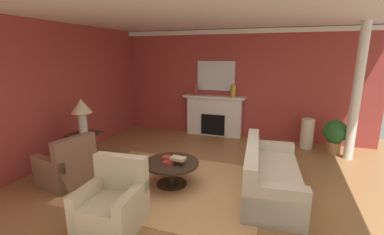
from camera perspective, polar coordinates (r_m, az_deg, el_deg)
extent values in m
plane|color=olive|center=(5.02, 1.53, -14.69)|extent=(8.77, 8.77, 0.00)
cube|color=#9E3833|center=(7.82, 9.35, 7.03)|extent=(7.34, 0.12, 3.04)
cube|color=#9E3833|center=(6.63, -27.12, 4.61)|extent=(0.12, 7.34, 3.04)
cube|color=white|center=(4.77, 2.96, 21.88)|extent=(7.34, 7.34, 0.06)
cube|color=white|center=(7.72, 9.66, 17.65)|extent=(7.34, 0.08, 0.12)
cube|color=tan|center=(5.13, -4.30, -14.00)|extent=(3.28, 2.56, 0.01)
cube|color=white|center=(7.90, 4.72, 0.17)|extent=(1.60, 0.25, 1.12)
cube|color=black|center=(7.93, 4.66, -1.34)|extent=(0.70, 0.26, 0.60)
cube|color=white|center=(7.76, 4.75, 4.36)|extent=(1.80, 0.35, 0.06)
cube|color=silver|center=(7.83, 5.11, 8.85)|extent=(1.10, 0.04, 0.84)
cube|color=beige|center=(4.95, 16.57, -12.83)|extent=(1.09, 2.17, 0.45)
cube|color=beige|center=(4.77, 12.68, -8.02)|extent=(0.39, 2.11, 0.40)
cube|color=beige|center=(4.07, 17.17, -17.59)|extent=(0.91, 0.28, 0.62)
cube|color=beige|center=(5.78, 16.28, -7.96)|extent=(0.91, 0.28, 0.62)
cube|color=brown|center=(5.61, -25.23, -10.45)|extent=(0.95, 0.95, 0.44)
cube|color=brown|center=(5.19, -23.75, -6.56)|extent=(0.32, 0.82, 0.51)
cube|color=brown|center=(5.75, -22.58, -8.74)|extent=(0.81, 0.30, 0.60)
cube|color=brown|center=(5.42, -28.23, -10.68)|extent=(0.81, 0.30, 0.60)
cube|color=#C1B293|center=(4.09, -16.81, -18.91)|extent=(0.85, 0.85, 0.44)
cube|color=#C1B293|center=(4.10, -14.87, -11.11)|extent=(0.81, 0.21, 0.51)
cube|color=#C1B293|center=(4.21, -20.86, -16.91)|extent=(0.19, 0.81, 0.60)
cube|color=#C1B293|center=(3.90, -12.53, -18.97)|extent=(0.19, 0.81, 0.60)
cylinder|color=#2D2319|center=(4.95, -4.39, -9.64)|extent=(1.00, 1.00, 0.04)
cylinder|color=#2D2319|center=(5.04, -4.34, -12.00)|extent=(0.12, 0.12, 0.41)
cylinder|color=#2D2319|center=(5.13, -4.30, -13.91)|extent=(0.56, 0.56, 0.03)
cube|color=#2D2319|center=(6.23, -22.06, -3.30)|extent=(0.56, 0.56, 0.04)
cube|color=#2D2319|center=(6.33, -21.78, -6.34)|extent=(0.10, 0.10, 0.66)
cube|color=#2D2319|center=(6.44, -21.54, -8.94)|extent=(0.45, 0.45, 0.04)
cylinder|color=beige|center=(6.16, -22.26, -1.12)|extent=(0.18, 0.18, 0.45)
cone|color=#C6B284|center=(6.09, -22.57, 2.30)|extent=(0.44, 0.44, 0.30)
cylinder|color=beige|center=(7.44, 23.31, -3.14)|extent=(0.32, 0.32, 0.77)
cylinder|color=#9E3328|center=(7.86, 0.83, 6.03)|extent=(0.10, 0.10, 0.35)
cylinder|color=#B7892D|center=(7.59, 8.77, 5.61)|extent=(0.14, 0.14, 0.35)
cube|color=maroon|center=(4.86, -4.91, -9.51)|extent=(0.21, 0.20, 0.05)
cube|color=maroon|center=(4.96, -4.94, -8.52)|extent=(0.24, 0.16, 0.04)
cube|color=tan|center=(4.79, -2.98, -8.72)|extent=(0.27, 0.19, 0.05)
cylinder|color=#A8754C|center=(7.39, 27.89, -5.65)|extent=(0.32, 0.32, 0.30)
sphere|color=#28602D|center=(7.28, 28.23, -2.65)|extent=(0.56, 0.56, 0.56)
cylinder|color=white|center=(6.90, 31.68, 4.38)|extent=(0.20, 0.20, 3.04)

